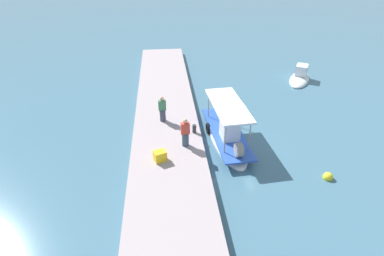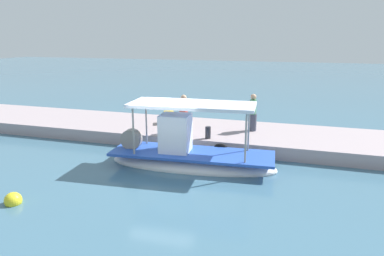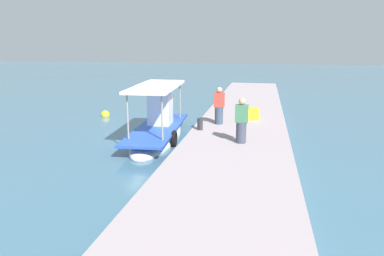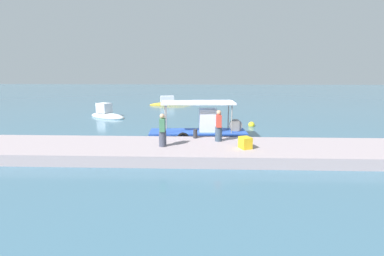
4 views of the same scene
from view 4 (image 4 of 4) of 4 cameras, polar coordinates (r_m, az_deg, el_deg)
The scene contains 10 objects.
ground_plane at distance 19.78m, azimuth 3.57°, elevation -1.94°, with size 120.00×120.00×0.00m, color #40687F.
dock_quay at distance 15.81m, azimuth 3.90°, elevation -4.37°, with size 36.00×4.13×0.56m, color #A39397.
main_fishing_boat at distance 19.31m, azimuth 1.46°, elevation -0.96°, with size 6.53×2.27×2.80m.
fisherman_near_bollard at distance 16.57m, azimuth 5.09°, elevation 0.15°, with size 0.41×0.50×1.73m.
fisherman_by_crate at distance 15.49m, azimuth -5.63°, elevation -0.69°, with size 0.39×0.49×1.72m.
mooring_bollard at distance 17.30m, azimuth 0.63°, elevation -1.10°, with size 0.24×0.24×0.52m, color #2D2D33.
cargo_crate at distance 15.38m, azimuth 10.09°, elevation -2.77°, with size 0.62×0.50×0.58m, color gold.
marker_buoy at distance 24.14m, azimuth 11.25°, elevation 0.58°, with size 0.51×0.51×0.51m.
moored_boat_near at distance 28.97m, azimuth -15.90°, elevation 2.44°, with size 4.23×3.41×1.55m.
moored_boat_mid at distance 36.88m, azimuth -4.05°, elevation 4.66°, with size 5.58×2.72×1.37m.
Camera 4 is at (-0.48, -19.23, 4.63)m, focal length 28.04 mm.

